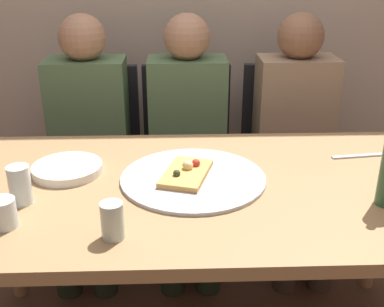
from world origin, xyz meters
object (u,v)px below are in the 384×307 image
Objects in this scene: chair_middle at (187,146)px; chair_right at (288,145)px; tumbler_near at (3,213)px; wine_glass at (112,221)px; pizza_tray at (193,178)px; table_knife at (361,156)px; guest_by_wall at (297,132)px; plate_stack at (67,169)px; guest_in_beanie at (188,133)px; dining_table at (201,203)px; pizza_slice_last at (186,173)px; tumbler_far at (20,185)px; guest_in_sweater at (87,135)px; chair_left at (94,148)px.

chair_middle is 0.51m from chair_right.
wine_glass reaches higher than tumbler_near.
table_knife is at bearing 15.14° from pizza_tray.
guest_by_wall is at bearing 52.28° from pizza_tray.
chair_right is (0.51, 0.81, -0.22)m from pizza_tray.
chair_middle reaches higher than tumbler_near.
plate_stack is at bearing -1.55° from table_knife.
dining_table is at bearing 92.00° from guest_in_beanie.
chair_middle reaches higher than pizza_slice_last.
table_knife is (1.13, 0.30, -0.06)m from tumbler_far.
wine_glass reaches higher than pizza_tray.
chair_middle and chair_right have the same top height.
guest_in_beanie reaches higher than chair_right.
tumbler_far reaches higher than pizza_slice_last.
guest_in_beanie is (0.46, 0.00, 0.00)m from guest_in_sweater.
dining_table is 0.84m from guest_by_wall.
plate_stack is at bearing 72.99° from tumbler_near.
wine_glass is 0.11× the size of chair_middle.
guest_in_sweater reaches higher than chair_middle.
plate_stack is 0.20× the size of guest_in_beanie.
guest_by_wall is (-0.10, 0.49, -0.09)m from table_knife.
wine_glass is (-0.22, -0.33, 0.04)m from pizza_tray.
guest_in_sweater is at bearing 86.40° from tumbler_near.
chair_middle is at bearing -53.42° from table_knife.
tumbler_near is 1.39m from guest_by_wall.
plate_stack is at bearing 38.67° from chair_right.
plate_stack is 0.26× the size of chair_middle.
guest_in_sweater is (-0.49, 0.69, -0.02)m from dining_table.
tumbler_near reaches higher than pizza_tray.
guest_in_sweater is at bearing -31.65° from table_knife.
chair_right is at bearing -171.16° from guest_in_sweater.
chair_right is at bearing 57.36° from wine_glass.
chair_right is at bearing 56.56° from pizza_slice_last.
pizza_slice_last is (-0.02, 0.01, 0.02)m from pizza_tray.
pizza_tray is at bearing 89.92° from chair_middle.
chair_middle is 0.77× the size of guest_in_beanie.
pizza_tray is at bearing 8.12° from table_knife.
guest_by_wall reaches higher than tumbler_far.
chair_right is at bearing -163.47° from guest_in_beanie.
table_knife is (1.14, 0.43, -0.04)m from tumbler_near.
dining_table is at bearing 50.87° from wine_glass.
wine_glass is (0.30, -0.07, 0.01)m from tumbler_near.
chair_left and chair_right have the same top height.
tumbler_far is at bearing 86.49° from guest_in_sweater.
wine_glass is at bearing -129.13° from dining_table.
tumbler_near is at bearing -94.20° from tumbler_far.
guest_in_sweater is at bearing 0.00° from guest_in_beanie.
guest_by_wall reaches higher than chair_middle.
tumbler_far is (-0.51, -0.13, 0.05)m from pizza_tray.
wine_glass is (-0.24, -0.30, 0.12)m from dining_table.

